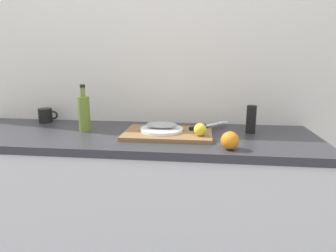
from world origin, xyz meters
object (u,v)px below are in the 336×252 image
object	(u,v)px
olive_oil_bottle	(84,113)
cutting_board	(168,133)
chef_knife	(205,126)
fish_fillet	(162,125)
pepper_mill	(251,119)
coffee_mug_0	(46,115)
white_plate	(162,130)
lemon_0	(200,129)

from	to	relation	value
olive_oil_bottle	cutting_board	bearing A→B (deg)	-4.39
chef_knife	fish_fillet	bearing A→B (deg)	159.40
pepper_mill	coffee_mug_0	bearing A→B (deg)	174.44
cutting_board	white_plate	size ratio (longest dim) A/B	2.02
fish_fillet	pepper_mill	world-z (taller)	pepper_mill
cutting_board	coffee_mug_0	distance (m)	0.84
chef_knife	white_plate	bearing A→B (deg)	159.40
white_plate	fish_fillet	world-z (taller)	fish_fillet
white_plate	coffee_mug_0	bearing A→B (deg)	164.31
white_plate	chef_knife	bearing A→B (deg)	25.13
coffee_mug_0	pepper_mill	bearing A→B (deg)	-5.56
lemon_0	olive_oil_bottle	world-z (taller)	olive_oil_bottle
olive_oil_bottle	pepper_mill	bearing A→B (deg)	4.02
chef_knife	coffee_mug_0	distance (m)	1.00
fish_fillet	chef_knife	bearing A→B (deg)	25.13
fish_fillet	cutting_board	bearing A→B (deg)	-8.61
cutting_board	pepper_mill	size ratio (longest dim) A/B	3.03
fish_fillet	lemon_0	world-z (taller)	lemon_0
white_plate	chef_knife	size ratio (longest dim) A/B	1.00
coffee_mug_0	lemon_0	bearing A→B (deg)	-16.36
white_plate	cutting_board	bearing A→B (deg)	-8.61
olive_oil_bottle	lemon_0	bearing A→B (deg)	-8.93
white_plate	pepper_mill	size ratio (longest dim) A/B	1.50
cutting_board	pepper_mill	distance (m)	0.46
fish_fillet	lemon_0	size ratio (longest dim) A/B	2.68
olive_oil_bottle	pepper_mill	xyz separation A→B (m)	(0.91, 0.06, -0.03)
chef_knife	pepper_mill	world-z (taller)	pepper_mill
fish_fillet	chef_knife	world-z (taller)	fish_fillet
fish_fillet	white_plate	bearing A→B (deg)	0.00
chef_knife	lemon_0	size ratio (longest dim) A/B	3.57
white_plate	chef_knife	world-z (taller)	chef_knife
coffee_mug_0	white_plate	bearing A→B (deg)	-15.69
chef_knife	coffee_mug_0	bearing A→B (deg)	127.96
cutting_board	fish_fillet	bearing A→B (deg)	171.39
fish_fillet	lemon_0	distance (m)	0.22
olive_oil_bottle	pepper_mill	world-z (taller)	olive_oil_bottle
cutting_board	white_plate	world-z (taller)	white_plate
chef_knife	lemon_0	xyz separation A→B (m)	(-0.02, -0.18, 0.02)
lemon_0	pepper_mill	bearing A→B (deg)	31.31
chef_knife	olive_oil_bottle	world-z (taller)	olive_oil_bottle
white_plate	lemon_0	size ratio (longest dim) A/B	3.57
white_plate	fish_fillet	bearing A→B (deg)	0.00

